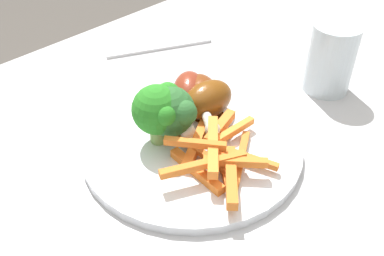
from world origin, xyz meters
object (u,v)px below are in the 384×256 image
object	(u,v)px
fork	(160,48)
chicken_drumstick_far	(202,96)
dining_table	(207,194)
broccoli_floret_middle	(169,112)
chicken_drumstick_extra	(205,101)
dinner_plate	(192,144)
chicken_drumstick_near	(189,94)
carrot_fries_pile	(217,153)
broccoli_floret_front	(161,110)
water_glass	(331,59)

from	to	relation	value
fork	chicken_drumstick_far	bearing A→B (deg)	90.11
dining_table	chicken_drumstick_far	bearing A→B (deg)	51.78
broccoli_floret_middle	chicken_drumstick_extra	xyz separation A→B (m)	(0.07, 0.00, -0.02)
dining_table	dinner_plate	distance (m)	0.10
dining_table	chicken_drumstick_near	bearing A→B (deg)	65.67
dining_table	chicken_drumstick_near	xyz separation A→B (m)	(0.03, 0.06, 0.13)
broccoli_floret_middle	carrot_fries_pile	distance (m)	0.08
dinner_plate	carrot_fries_pile	distance (m)	0.05
broccoli_floret_middle	carrot_fries_pile	bearing A→B (deg)	-82.29
carrot_fries_pile	chicken_drumstick_extra	size ratio (longest dim) A/B	1.24
broccoli_floret_middle	dinner_plate	bearing A→B (deg)	-49.55
chicken_drumstick_near	chicken_drumstick_far	distance (m)	0.02
carrot_fries_pile	chicken_drumstick_far	distance (m)	0.11
carrot_fries_pile	broccoli_floret_front	bearing A→B (deg)	102.26
broccoli_floret_middle	carrot_fries_pile	size ratio (longest dim) A/B	0.46
dinner_plate	broccoli_floret_front	xyz separation A→B (m)	(-0.02, 0.03, 0.05)
chicken_drumstick_near	water_glass	size ratio (longest dim) A/B	1.10
dining_table	chicken_drumstick_far	size ratio (longest dim) A/B	11.15
chicken_drumstick_far	broccoli_floret_front	bearing A→B (deg)	-174.06
dining_table	broccoli_floret_middle	world-z (taller)	broccoli_floret_middle
carrot_fries_pile	chicken_drumstick_far	world-z (taller)	chicken_drumstick_far
carrot_fries_pile	dinner_plate	bearing A→B (deg)	79.94
broccoli_floret_front	chicken_drumstick_near	bearing A→B (deg)	18.22
broccoli_floret_middle	fork	size ratio (longest dim) A/B	0.39
dining_table	broccoli_floret_middle	distance (m)	0.16
chicken_drumstick_near	chicken_drumstick_extra	xyz separation A→B (m)	(0.00, -0.03, 0.00)
dining_table	dinner_plate	world-z (taller)	dinner_plate
dining_table	dinner_plate	size ratio (longest dim) A/B	4.63
broccoli_floret_front	chicken_drumstick_far	distance (m)	0.09
broccoli_floret_middle	fork	xyz separation A→B (m)	(0.17, 0.20, -0.05)
dining_table	dinner_plate	xyz separation A→B (m)	(-0.02, 0.01, 0.10)
broccoli_floret_middle	chicken_drumstick_extra	size ratio (longest dim) A/B	0.57
dining_table	fork	xyz separation A→B (m)	(0.13, 0.23, 0.10)
water_glass	chicken_drumstick_extra	bearing A→B (deg)	158.39
dinner_plate	chicken_drumstick_near	size ratio (longest dim) A/B	2.45
dining_table	water_glass	xyz separation A→B (m)	(0.22, -0.04, 0.15)
broccoli_floret_middle	chicken_drumstick_near	xyz separation A→B (m)	(0.07, 0.03, -0.02)
broccoli_floret_middle	broccoli_floret_front	bearing A→B (deg)	137.08
carrot_fries_pile	fork	size ratio (longest dim) A/B	0.83
chicken_drumstick_far	water_glass	xyz separation A→B (m)	(0.18, -0.09, 0.02)
dining_table	chicken_drumstick_far	xyz separation A→B (m)	(0.04, 0.05, 0.13)
chicken_drumstick_extra	dinner_plate	bearing A→B (deg)	-154.83
dinner_plate	chicken_drumstick_far	bearing A→B (deg)	32.27
dining_table	carrot_fries_pile	size ratio (longest dim) A/B	8.05
dining_table	chicken_drumstick_near	world-z (taller)	chicken_drumstick_near
water_glass	chicken_drumstick_near	bearing A→B (deg)	151.56
broccoli_floret_middle	chicken_drumstick_near	size ratio (longest dim) A/B	0.65
broccoli_floret_middle	dining_table	bearing A→B (deg)	-37.83
carrot_fries_pile	chicken_drumstick_far	xyz separation A→B (m)	(0.07, 0.08, 0.01)
dining_table	carrot_fries_pile	xyz separation A→B (m)	(-0.03, -0.04, 0.12)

